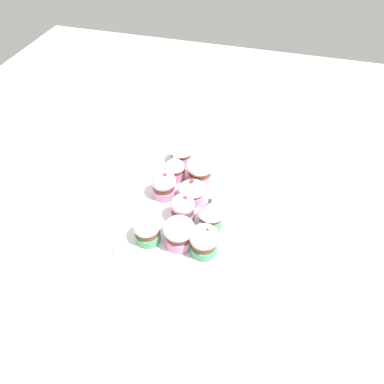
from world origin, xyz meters
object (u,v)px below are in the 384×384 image
cupcake_2 (179,233)px  cupcake_9 (181,152)px  baking_tray (192,202)px  cupcake_7 (164,185)px  cupcake_1 (211,212)px  cupcake_8 (175,167)px  cupcake_0 (204,240)px  cupcake_4 (192,189)px  cupcake_6 (147,230)px  cupcake_3 (183,208)px  cupcake_5 (202,170)px

cupcake_2 → cupcake_9: 26.87cm
baking_tray → cupcake_7: bearing=91.1°
cupcake_1 → cupcake_8: size_ratio=1.22×
cupcake_0 → cupcake_4: (13.93, 6.30, -0.14)cm
cupcake_6 → cupcake_0: bearing=-88.6°
baking_tray → cupcake_6: bearing=156.0°
cupcake_6 → cupcake_7: (13.58, 0.83, 0.25)cm
cupcake_3 → cupcake_8: cupcake_3 is taller
cupcake_6 → cupcake_5: bearing=-17.2°
cupcake_6 → cupcake_8: size_ratio=0.92×
cupcake_7 → cupcake_8: size_ratio=1.05×
cupcake_2 → cupcake_6: 6.89cm
baking_tray → cupcake_5: cupcake_5 is taller
cupcake_0 → cupcake_9: (26.41, 12.87, -0.29)cm
cupcake_4 → cupcake_7: (-0.65, 6.92, 0.00)cm
cupcake_2 → cupcake_1: bearing=-38.1°
cupcake_5 → cupcake_8: cupcake_5 is taller
cupcake_2 → cupcake_3: size_ratio=0.97×
cupcake_2 → cupcake_5: size_ratio=0.97×
cupcake_3 → cupcake_8: 13.91cm
cupcake_0 → cupcake_8: size_ratio=1.06×
cupcake_9 → cupcake_7: bearing=178.5°
cupcake_1 → cupcake_4: size_ratio=1.18×
cupcake_2 → cupcake_5: 20.20cm
baking_tray → cupcake_7: cupcake_7 is taller
cupcake_3 → cupcake_2: bearing=-169.7°
cupcake_9 → cupcake_1: bearing=-146.5°
cupcake_1 → cupcake_2: cupcake_1 is taller
cupcake_2 → baking_tray: bearing=3.2°
cupcake_4 → cupcake_8: 8.91cm
cupcake_6 → cupcake_7: cupcake_7 is taller
cupcake_0 → cupcake_1: 7.34cm
cupcake_2 → cupcake_7: (12.72, 7.66, -0.12)cm
cupcake_7 → cupcake_8: bearing=-4.4°
cupcake_9 → baking_tray: bearing=-153.1°
cupcake_9 → cupcake_5: bearing=-128.8°
cupcake_5 → cupcake_6: bearing=162.8°
cupcake_2 → cupcake_8: size_ratio=1.00×
baking_tray → cupcake_5: size_ratio=5.29×
cupcake_8 → cupcake_4: bearing=-134.2°
cupcake_1 → cupcake_4: cupcake_1 is taller
baking_tray → cupcake_6: size_ratio=5.90×
baking_tray → cupcake_8: size_ratio=5.42×
cupcake_9 → cupcake_8: bearing=-178.3°
baking_tray → cupcake_9: 15.11cm
cupcake_9 → cupcake_3: bearing=-162.2°
cupcake_4 → cupcake_9: bearing=27.8°
cupcake_1 → cupcake_9: bearing=33.5°
cupcake_4 → cupcake_6: size_ratio=1.13×
cupcake_1 → cupcake_5: 14.58cm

